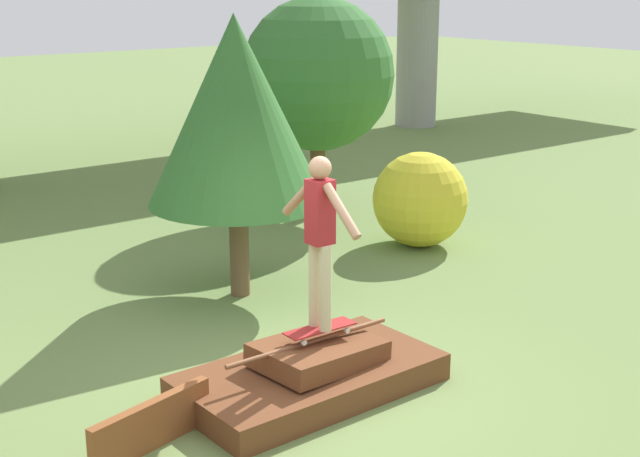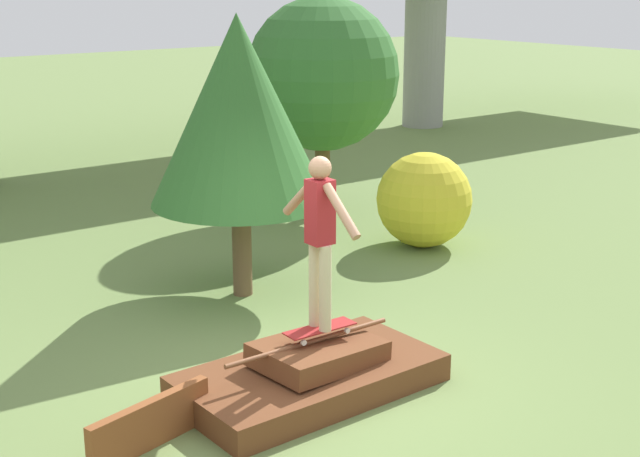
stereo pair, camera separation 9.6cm
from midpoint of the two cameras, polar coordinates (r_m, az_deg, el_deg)
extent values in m
plane|color=olive|center=(8.87, -0.97, -10.36)|extent=(80.00, 80.00, 0.00)
cube|color=brown|center=(8.81, -0.97, -9.56)|extent=(2.57, 1.39, 0.27)
cube|color=brown|center=(8.75, -0.43, -7.96)|extent=(1.28, 0.93, 0.28)
cylinder|color=brown|center=(8.65, -0.98, -7.28)|extent=(1.90, 0.05, 0.05)
cube|color=brown|center=(7.95, -11.07, -12.23)|extent=(1.27, 0.40, 0.43)
cube|color=maroon|center=(8.70, -0.32, -6.40)|extent=(0.75, 0.25, 0.01)
cylinder|color=silver|center=(8.93, 0.68, -6.16)|extent=(0.05, 0.03, 0.05)
cylinder|color=silver|center=(8.79, 1.43, -6.54)|extent=(0.05, 0.03, 0.05)
cylinder|color=silver|center=(8.66, -2.10, -6.92)|extent=(0.05, 0.03, 0.05)
cylinder|color=silver|center=(8.51, -1.37, -7.32)|extent=(0.05, 0.03, 0.05)
cylinder|color=#C6B78E|center=(8.61, -0.66, -3.55)|extent=(0.12, 0.12, 0.85)
cylinder|color=#C6B78E|center=(8.48, 0.01, -3.86)|extent=(0.12, 0.12, 0.85)
cube|color=maroon|center=(8.33, -0.33, 1.08)|extent=(0.23, 0.22, 0.62)
sphere|color=#A37556|center=(8.23, -0.34, 3.90)|extent=(0.22, 0.22, 0.22)
cylinder|color=#A37556|center=(8.57, -1.64, 2.03)|extent=(0.10, 0.52, 0.45)
cylinder|color=#A37556|center=(8.05, 1.06, 1.12)|extent=(0.10, 0.52, 0.45)
cylinder|color=gray|center=(24.40, 6.16, 12.35)|extent=(1.10, 1.10, 4.98)
cylinder|color=brown|center=(15.13, -0.33, 3.35)|extent=(0.26, 0.26, 1.30)
sphere|color=#336B2D|center=(14.86, -0.34, 9.86)|extent=(2.53, 2.53, 2.53)
cylinder|color=brown|center=(11.28, -5.43, -1.33)|extent=(0.25, 0.25, 1.20)
cone|color=#336B2D|center=(10.90, -5.67, 7.53)|extent=(2.22, 2.22, 2.31)
sphere|color=gold|center=(13.36, 6.22, 1.85)|extent=(1.43, 1.43, 1.43)
camera|label=1|loc=(0.05, -90.33, -0.09)|focal=50.00mm
camera|label=2|loc=(0.05, 89.67, 0.09)|focal=50.00mm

